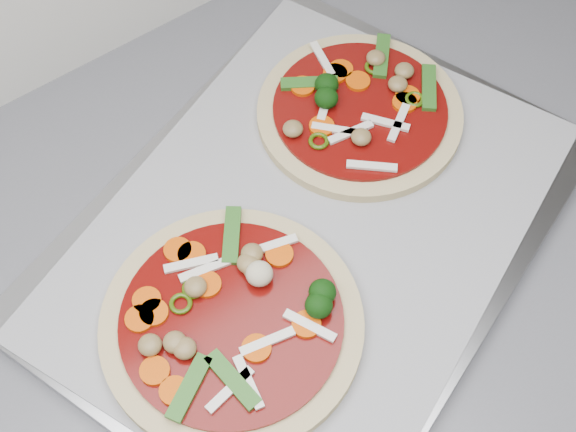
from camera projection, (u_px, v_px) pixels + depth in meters
baking_tray at (310, 230)px, 0.75m from camera, size 0.59×0.51×0.02m
parchment at (310, 225)px, 0.74m from camera, size 0.58×0.50×0.00m
pizza_left at (232, 321)px, 0.68m from camera, size 0.26×0.26×0.04m
pizza_right at (359, 110)px, 0.80m from camera, size 0.29×0.29×0.03m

